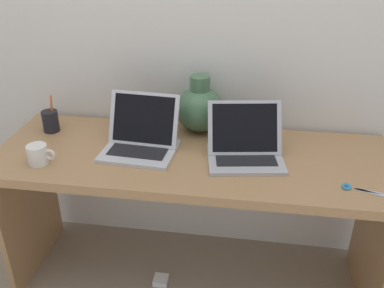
{
  "coord_description": "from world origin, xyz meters",
  "views": [
    {
      "loc": [
        0.23,
        -1.57,
        1.6
      ],
      "look_at": [
        0.0,
        0.0,
        0.76
      ],
      "focal_mm": 39.97,
      "sensor_mm": 36.0,
      "label": 1
    }
  ],
  "objects_px": {
    "power_brick": "(161,280)",
    "coffee_mug": "(38,155)",
    "laptop_left": "(141,136)",
    "scissors": "(354,188)",
    "green_vase": "(200,108)",
    "pen_cup": "(51,121)",
    "laptop_right": "(245,145)"
  },
  "relations": [
    {
      "from": "scissors",
      "to": "green_vase",
      "type": "bearing_deg",
      "value": 146.9
    },
    {
      "from": "laptop_left",
      "to": "laptop_right",
      "type": "distance_m",
      "value": 0.44
    },
    {
      "from": "green_vase",
      "to": "pen_cup",
      "type": "bearing_deg",
      "value": -170.52
    },
    {
      "from": "coffee_mug",
      "to": "scissors",
      "type": "distance_m",
      "value": 1.24
    },
    {
      "from": "pen_cup",
      "to": "power_brick",
      "type": "height_order",
      "value": "pen_cup"
    },
    {
      "from": "laptop_left",
      "to": "power_brick",
      "type": "xyz_separation_m",
      "value": [
        0.08,
        -0.08,
        -0.75
      ]
    },
    {
      "from": "green_vase",
      "to": "power_brick",
      "type": "bearing_deg",
      "value": -115.77
    },
    {
      "from": "laptop_left",
      "to": "laptop_right",
      "type": "xyz_separation_m",
      "value": [
        0.44,
        -0.0,
        -0.0
      ]
    },
    {
      "from": "laptop_right",
      "to": "power_brick",
      "type": "height_order",
      "value": "laptop_right"
    },
    {
      "from": "laptop_left",
      "to": "laptop_right",
      "type": "height_order",
      "value": "laptop_left"
    },
    {
      "from": "laptop_left",
      "to": "power_brick",
      "type": "relative_size",
      "value": 4.6
    },
    {
      "from": "laptop_right",
      "to": "green_vase",
      "type": "height_order",
      "value": "green_vase"
    },
    {
      "from": "laptop_left",
      "to": "laptop_right",
      "type": "relative_size",
      "value": 0.94
    },
    {
      "from": "power_brick",
      "to": "pen_cup",
      "type": "bearing_deg",
      "value": 160.78
    },
    {
      "from": "laptop_right",
      "to": "scissors",
      "type": "bearing_deg",
      "value": -24.12
    },
    {
      "from": "laptop_left",
      "to": "coffee_mug",
      "type": "distance_m",
      "value": 0.43
    },
    {
      "from": "laptop_left",
      "to": "scissors",
      "type": "xyz_separation_m",
      "value": [
        0.86,
        -0.19,
        -0.06
      ]
    },
    {
      "from": "laptop_left",
      "to": "green_vase",
      "type": "height_order",
      "value": "green_vase"
    },
    {
      "from": "laptop_left",
      "to": "pen_cup",
      "type": "distance_m",
      "value": 0.48
    },
    {
      "from": "coffee_mug",
      "to": "power_brick",
      "type": "relative_size",
      "value": 1.68
    },
    {
      "from": "green_vase",
      "to": "power_brick",
      "type": "height_order",
      "value": "green_vase"
    },
    {
      "from": "laptop_left",
      "to": "coffee_mug",
      "type": "height_order",
      "value": "laptop_left"
    },
    {
      "from": "laptop_right",
      "to": "coffee_mug",
      "type": "height_order",
      "value": "laptop_right"
    },
    {
      "from": "laptop_right",
      "to": "pen_cup",
      "type": "distance_m",
      "value": 0.92
    },
    {
      "from": "laptop_left",
      "to": "coffee_mug",
      "type": "xyz_separation_m",
      "value": [
        -0.38,
        -0.18,
        -0.02
      ]
    },
    {
      "from": "laptop_right",
      "to": "scissors",
      "type": "relative_size",
      "value": 2.35
    },
    {
      "from": "power_brick",
      "to": "coffee_mug",
      "type": "bearing_deg",
      "value": -167.16
    },
    {
      "from": "laptop_left",
      "to": "pen_cup",
      "type": "bearing_deg",
      "value": 166.79
    },
    {
      "from": "power_brick",
      "to": "laptop_left",
      "type": "bearing_deg",
      "value": 133.9
    },
    {
      "from": "laptop_right",
      "to": "power_brick",
      "type": "bearing_deg",
      "value": -168.44
    },
    {
      "from": "laptop_right",
      "to": "scissors",
      "type": "xyz_separation_m",
      "value": [
        0.42,
        -0.19,
        -0.05
      ]
    },
    {
      "from": "coffee_mug",
      "to": "power_brick",
      "type": "distance_m",
      "value": 0.87
    }
  ]
}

